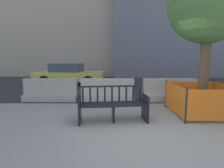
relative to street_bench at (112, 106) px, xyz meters
The scene contains 9 objects.
ground_plane 1.17m from the street_bench, 51.26° to the right, with size 200.00×200.00×0.00m, color gray.
street_asphalt 7.88m from the street_bench, 84.97° to the left, with size 120.00×12.00×0.01m, color #28282B.
street_bench is the anchor object (origin of this frame).
jersey_barrier_centre 2.35m from the street_bench, 94.74° to the left, with size 2.02×0.75×0.84m.
jersey_barrier_left 3.32m from the street_bench, 135.16° to the left, with size 2.01×0.70×0.84m.
jersey_barrier_right 3.19m from the street_bench, 47.18° to the left, with size 2.02×0.73×0.84m.
street_tree 3.70m from the street_bench, 13.56° to the left, with size 2.14×2.14×4.11m.
construction_fence 2.61m from the street_bench, 13.56° to the left, with size 1.62×1.62×0.91m.
car_taxi_near 7.37m from the street_bench, 111.90° to the left, with size 4.31×2.01×1.33m.
Camera 1 is at (-0.71, -3.38, 1.52)m, focal length 28.00 mm.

